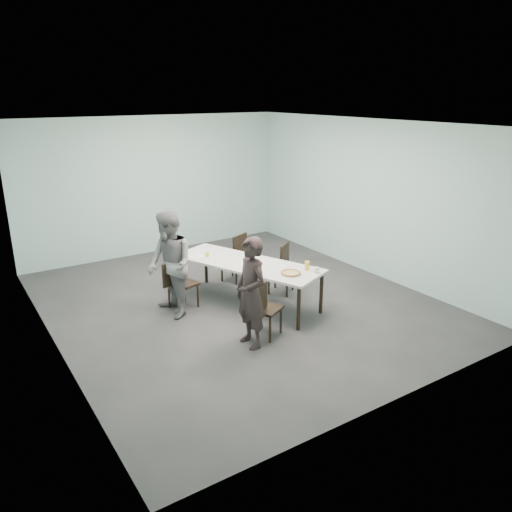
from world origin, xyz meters
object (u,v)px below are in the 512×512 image
beer_glass (307,266)px  tealight (251,261)px  chair_far_right (237,255)px  amber_tumbler (207,254)px  diner_near (251,293)px  water_tumbler (316,270)px  table (247,266)px  chair_near_right (283,265)px  chair_far_left (179,281)px  side_plate (281,266)px  chair_near_left (263,306)px  diner_far (170,265)px  pizza (291,273)px

beer_glass → tealight: bearing=123.0°
chair_far_right → amber_tumbler: chair_far_right is taller
diner_near → water_tumbler: 1.40m
table → chair_near_right: 0.88m
chair_far_left → tealight: bearing=-36.2°
tealight → chair_near_right: bearing=11.4°
tealight → table: bearing=165.5°
side_plate → tealight: (-0.29, 0.47, 0.02)m
chair_near_left → chair_far_left: size_ratio=1.00×
water_tumbler → chair_near_left: bearing=-172.7°
side_plate → water_tumbler: 0.62m
diner_near → amber_tumbler: bearing=169.5°
chair_far_right → diner_far: (-1.72, -0.82, 0.36)m
water_tumbler → chair_far_right: bearing=95.1°
chair_near_left → chair_far_left: (-0.60, 1.60, 0.00)m
pizza → beer_glass: size_ratio=2.27×
diner_far → tealight: bearing=77.2°
diner_near → diner_far: diner_far is taller
tealight → chair_near_left: bearing=-114.6°
amber_tumbler → tealight: bearing=-54.9°
chair_far_left → tealight: chair_far_left is taller
table → pizza: bearing=-72.8°
beer_glass → side_plate: bearing=124.8°
diner_far → side_plate: diner_far is taller
chair_near_left → side_plate: chair_near_left is taller
table → chair_near_left: chair_near_left is taller
table → amber_tumbler: (-0.40, 0.65, 0.10)m
pizza → amber_tumbler: 1.66m
table → side_plate: (0.35, -0.49, 0.06)m
table → diner_near: bearing=-120.0°
chair_far_left → pizza: bearing=-59.0°
chair_near_right → diner_near: bearing=6.4°
diner_far → amber_tumbler: (0.86, 0.36, -0.08)m
chair_far_left → chair_far_right: 1.67m
table → pizza: size_ratio=8.08×
pizza → side_plate: bearing=77.8°
chair_far_left → tealight: size_ratio=15.54×
chair_near_right → amber_tumbler: (-1.25, 0.51, 0.29)m
water_tumbler → diner_near: bearing=-170.1°
table → chair_near_left: 1.28m
side_plate → chair_near_right: bearing=51.6°
chair_far_left → amber_tumbler: (0.66, 0.23, 0.29)m
tealight → amber_tumbler: (-0.47, 0.66, 0.02)m
water_tumbler → amber_tumbler: (-1.05, 1.68, -0.01)m
beer_glass → amber_tumbler: size_ratio=1.88×
chair_far_right → table: bearing=44.7°
beer_glass → amber_tumbler: (-1.01, 1.50, -0.03)m
diner_far → chair_near_left: bearing=28.9°
table → diner_far: size_ratio=1.59×
amber_tumbler → water_tumbler: bearing=-57.9°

